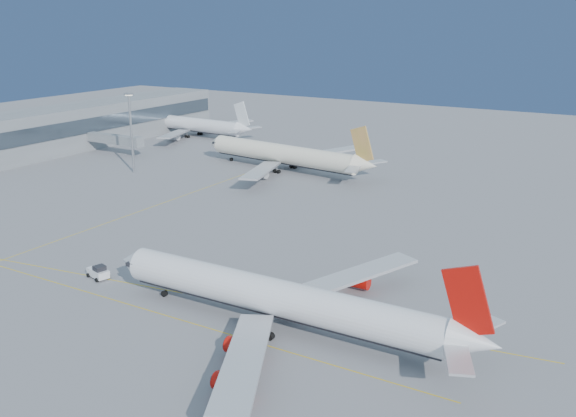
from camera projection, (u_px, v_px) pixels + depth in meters
The scene contains 9 objects.
ground at pixel (205, 281), 113.81m from camera, with size 500.00×500.00×0.00m, color slate.
terminal at pixel (99, 122), 237.95m from camera, with size 18.40×110.00×15.00m.
jet_bridge at pixel (117, 140), 217.22m from camera, with size 23.60×3.60×6.90m.
taxiway_lines at pixel (165, 255), 126.24m from camera, with size 118.86×140.00×0.02m.
airliner_virgin at pixel (283, 300), 95.10m from camera, with size 63.91×57.57×15.80m.
airliner_etihad at pixel (286, 155), 194.12m from camera, with size 63.69×58.42×16.63m.
airliner_third at pixel (194, 125), 250.85m from camera, with size 57.68×53.11×15.47m.
pushback_tug at pixel (98, 272), 114.83m from camera, with size 4.88×3.65×2.51m.
light_mast at pixel (131, 126), 189.73m from camera, with size 2.06×2.06×23.79m.
Camera 1 is at (66.57, -83.00, 44.94)m, focal length 40.00 mm.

